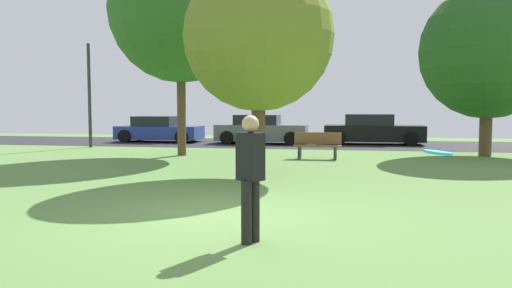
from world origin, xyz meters
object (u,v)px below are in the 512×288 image
(parked_car_grey, at_px, (261,130))
(frisbee_disc, at_px, (438,153))
(person_catcher, at_px, (250,173))
(street_lamp_post, at_px, (89,96))
(oak_tree_left, at_px, (180,11))
(oak_tree_center, at_px, (488,52))
(park_bench, at_px, (317,145))
(parked_car_blue, at_px, (159,130))
(parked_car_black, at_px, (373,130))
(oak_tree_right, at_px, (258,36))

(parked_car_grey, bearing_deg, frisbee_disc, -74.76)
(person_catcher, xyz_separation_m, frisbee_disc, (2.10, -1.15, 0.40))
(frisbee_disc, height_order, street_lamp_post, street_lamp_post)
(oak_tree_left, distance_m, parked_car_grey, 7.96)
(oak_tree_center, height_order, person_catcher, oak_tree_center)
(frisbee_disc, xyz_separation_m, park_bench, (-1.90, 11.84, -0.86))
(person_catcher, height_order, street_lamp_post, street_lamp_post)
(oak_tree_left, relative_size, park_bench, 4.84)
(parked_car_grey, relative_size, street_lamp_post, 0.96)
(park_bench, bearing_deg, frisbee_disc, 99.12)
(frisbee_disc, distance_m, parked_car_blue, 21.39)
(oak_tree_center, distance_m, street_lamp_post, 16.04)
(oak_tree_left, height_order, street_lamp_post, oak_tree_left)
(person_catcher, bearing_deg, parked_car_grey, 128.33)
(parked_car_black, bearing_deg, frisbee_disc, -90.77)
(oak_tree_center, distance_m, parked_car_blue, 15.39)
(person_catcher, distance_m, parked_car_black, 18.04)
(oak_tree_center, height_order, parked_car_grey, oak_tree_center)
(park_bench, height_order, street_lamp_post, street_lamp_post)
(frisbee_disc, xyz_separation_m, parked_car_grey, (-5.03, 18.46, -0.68))
(oak_tree_center, relative_size, person_catcher, 3.69)
(oak_tree_center, distance_m, park_bench, 7.06)
(person_catcher, bearing_deg, frisbee_disc, 0.00)
(parked_car_grey, relative_size, park_bench, 2.71)
(person_catcher, distance_m, street_lamp_post, 16.95)
(parked_car_black, bearing_deg, parked_car_blue, -178.25)
(parked_car_blue, xyz_separation_m, parked_car_grey, (5.30, -0.25, 0.04))
(parked_car_grey, bearing_deg, person_catcher, -80.41)
(parked_car_grey, bearing_deg, oak_tree_right, -80.27)
(parked_car_blue, bearing_deg, oak_tree_right, -57.68)
(parked_car_grey, height_order, park_bench, parked_car_grey)
(oak_tree_center, xyz_separation_m, parked_car_blue, (-14.31, 4.74, -3.13))
(person_catcher, bearing_deg, street_lamp_post, 154.44)
(oak_tree_right, distance_m, street_lamp_post, 11.70)
(oak_tree_center, xyz_separation_m, parked_car_black, (-3.73, 5.06, -3.07))
(oak_tree_right, height_order, parked_car_blue, oak_tree_right)
(oak_tree_center, height_order, street_lamp_post, oak_tree_center)
(parked_car_grey, bearing_deg, parked_car_black, 6.21)
(parked_car_blue, distance_m, street_lamp_post, 4.49)
(oak_tree_right, xyz_separation_m, parked_car_grey, (-1.91, 11.14, -2.89))
(frisbee_disc, relative_size, parked_car_black, 0.06)
(oak_tree_center, distance_m, frisbee_disc, 14.73)
(oak_tree_left, bearing_deg, oak_tree_center, 9.43)
(oak_tree_right, bearing_deg, parked_car_blue, 122.32)
(frisbee_disc, bearing_deg, parked_car_black, 89.23)
(park_bench, bearing_deg, oak_tree_left, -3.89)
(parked_car_black, relative_size, park_bench, 2.87)
(oak_tree_left, relative_size, person_catcher, 4.66)
(oak_tree_right, relative_size, park_bench, 3.40)
(parked_car_black, bearing_deg, park_bench, -106.67)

